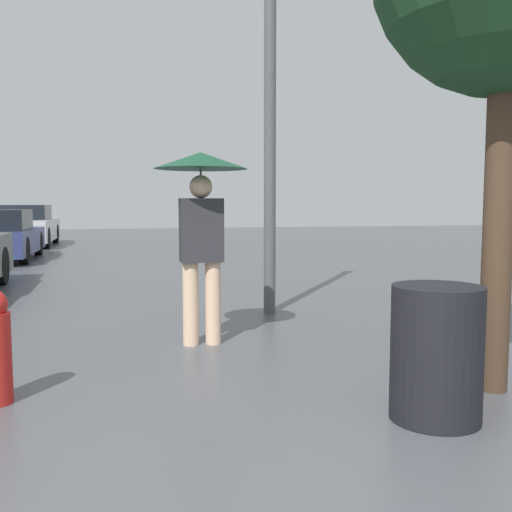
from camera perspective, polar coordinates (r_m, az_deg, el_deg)
name	(u,v)px	position (r m, az deg, el deg)	size (l,w,h in m)	color
pedestrian	(201,203)	(5.55, -5.52, 5.29)	(0.90, 0.90, 1.88)	beige
parked_car_farthest	(26,227)	(20.13, -21.97, 2.74)	(1.69, 4.20, 1.34)	silver
street_lamp	(270,90)	(7.31, 1.41, 16.30)	(0.26, 0.26, 5.11)	#515456
trash_bin	(436,353)	(3.87, 17.58, -9.24)	(0.58, 0.58, 0.87)	black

